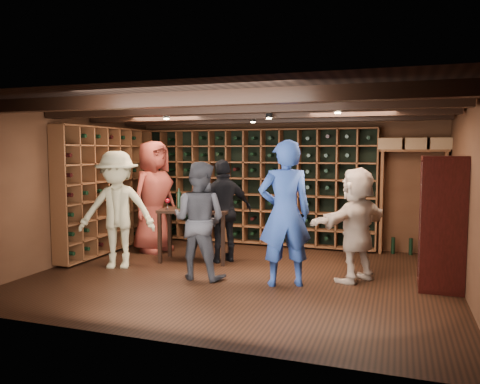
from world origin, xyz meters
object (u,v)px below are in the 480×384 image
(guest_red_floral, at_px, (154,197))
(guest_woman_black, at_px, (224,211))
(man_blue_shirt, at_px, (285,213))
(guest_beige, at_px, (357,224))
(tasting_table, at_px, (195,215))
(guest_khaki, at_px, (117,210))
(display_cabinet, at_px, (442,226))
(man_grey_suit, at_px, (199,220))

(guest_red_floral, relative_size, guest_woman_black, 1.19)
(man_blue_shirt, relative_size, guest_beige, 1.23)
(guest_beige, bearing_deg, guest_woman_black, -68.37)
(guest_beige, bearing_deg, tasting_table, -63.51)
(guest_khaki, bearing_deg, tasting_table, 17.91)
(display_cabinet, bearing_deg, guest_beige, 174.64)
(display_cabinet, height_order, man_blue_shirt, man_blue_shirt)
(display_cabinet, height_order, guest_beige, display_cabinet)
(guest_red_floral, bearing_deg, man_blue_shirt, -101.13)
(man_grey_suit, relative_size, guest_woman_black, 0.99)
(guest_khaki, height_order, tasting_table, guest_khaki)
(display_cabinet, relative_size, guest_beige, 1.08)
(man_blue_shirt, xyz_separation_m, guest_woman_black, (-1.27, 1.02, -0.14))
(man_grey_suit, xyz_separation_m, guest_woman_black, (-0.02, 1.06, 0.01))
(guest_beige, bearing_deg, guest_khaki, -49.35)
(guest_woman_black, bearing_deg, guest_khaki, -13.54)
(man_blue_shirt, xyz_separation_m, tasting_table, (-1.74, 0.89, -0.22))
(man_blue_shirt, height_order, tasting_table, man_blue_shirt)
(guest_khaki, bearing_deg, guest_woman_black, 11.59)
(man_blue_shirt, xyz_separation_m, guest_khaki, (-2.73, 0.11, -0.07))
(display_cabinet, relative_size, tasting_table, 1.42)
(man_blue_shirt, bearing_deg, tasting_table, -50.97)
(tasting_table, bearing_deg, display_cabinet, -14.82)
(tasting_table, bearing_deg, guest_beige, -15.42)
(guest_woman_black, distance_m, guest_khaki, 1.72)
(guest_red_floral, bearing_deg, guest_beige, -87.49)
(man_grey_suit, bearing_deg, guest_beige, -161.40)
(display_cabinet, distance_m, guest_khaki, 4.75)
(man_blue_shirt, bearing_deg, guest_woman_black, -62.61)
(guest_red_floral, relative_size, guest_beige, 1.25)
(guest_khaki, distance_m, tasting_table, 1.26)
(guest_woman_black, relative_size, guest_khaki, 0.92)
(tasting_table, bearing_deg, man_blue_shirt, -35.03)
(display_cabinet, bearing_deg, guest_woman_black, 170.01)
(display_cabinet, height_order, guest_woman_black, display_cabinet)
(guest_woman_black, xyz_separation_m, guest_khaki, (-1.46, -0.91, 0.07))
(guest_red_floral, distance_m, tasting_table, 1.16)
(display_cabinet, distance_m, guest_beige, 1.10)
(guest_red_floral, distance_m, guest_woman_black, 1.55)
(man_grey_suit, relative_size, tasting_table, 1.37)
(display_cabinet, xyz_separation_m, man_grey_suit, (-3.26, -0.48, -0.01))
(man_blue_shirt, bearing_deg, display_cabinet, 168.43)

